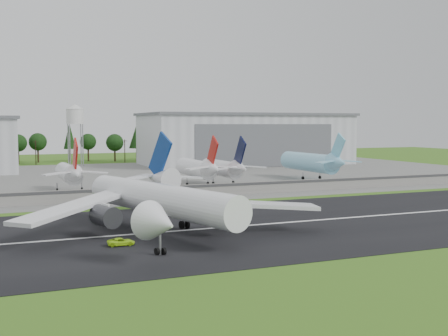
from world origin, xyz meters
name	(u,v)px	position (x,y,z in m)	size (l,w,h in m)	color
ground	(254,237)	(0.00, 0.00, 0.00)	(600.00, 600.00, 0.00)	#305F16
runway	(232,227)	(0.00, 10.00, 0.05)	(320.00, 60.00, 0.10)	black
runway_centerline	(232,227)	(0.00, 10.00, 0.11)	(220.00, 1.00, 0.02)	white
apron	(114,177)	(0.00, 120.00, 0.05)	(320.00, 150.00, 0.10)	slate
blast_fence	(165,192)	(0.00, 54.99, 1.81)	(240.00, 0.61, 3.50)	gray
hangar_east	(246,139)	(75.00, 164.92, 12.63)	(102.00, 47.00, 25.20)	silver
water_tower	(75,114)	(-5.00, 185.00, 24.55)	(8.40, 8.40, 29.40)	#99999E
utility_poles	(82,164)	(0.00, 200.00, 0.00)	(230.00, 3.00, 12.00)	black
treeline	(78,162)	(0.00, 215.00, 0.00)	(320.00, 16.00, 22.00)	black
main_airliner	(160,207)	(-14.37, 9.58, 4.89)	(54.98, 58.21, 18.17)	white
ground_vehicle	(121,242)	(-23.37, 1.53, 0.72)	(2.06, 4.47, 1.24)	#B2E91B
parked_jet_red_a	(70,173)	(-21.70, 76.50, 5.85)	(7.36, 31.29, 16.33)	silver
parked_jet_red_b	(199,168)	(17.75, 76.55, 6.09)	(7.36, 31.29, 16.59)	white
parked_jet_navy	(225,168)	(26.60, 76.51, 5.91)	(7.36, 31.29, 16.40)	white
parked_jet_skyblue	(314,162)	(62.71, 81.61, 6.52)	(7.36, 37.29, 17.09)	#8BD2F0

